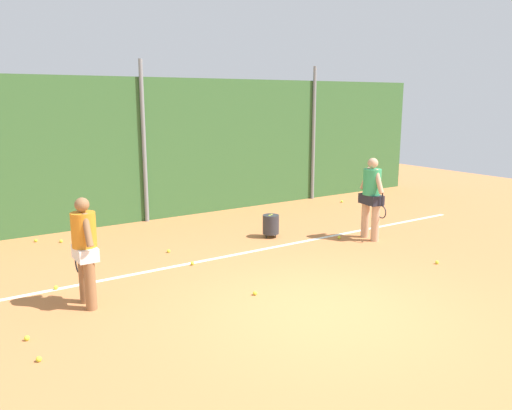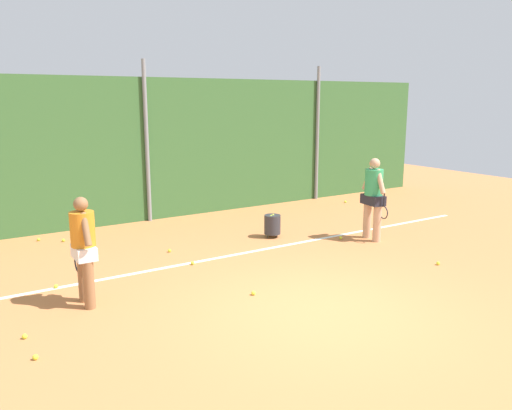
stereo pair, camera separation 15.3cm
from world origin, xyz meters
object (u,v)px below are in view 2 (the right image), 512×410
at_px(tennis_ball_2, 345,202).
at_px(tennis_ball_8, 438,263).
at_px(tennis_ball_10, 253,293).
at_px(tennis_ball_11, 39,240).
at_px(tennis_ball_9, 170,251).
at_px(tennis_ball_3, 56,286).
at_px(tennis_ball_5, 25,336).
at_px(tennis_ball_1, 193,263).
at_px(tennis_ball_4, 341,238).
at_px(ball_hopper, 272,224).
at_px(player_midcourt, 373,195).
at_px(tennis_ball_0, 63,240).
at_px(tennis_ball_6, 35,357).
at_px(player_foreground_near, 83,245).

bearing_deg(tennis_ball_2, tennis_ball_8, -115.45).
xyz_separation_m(tennis_ball_10, tennis_ball_11, (-2.22, 5.12, 0.00)).
bearing_deg(tennis_ball_9, tennis_ball_11, 131.74).
bearing_deg(tennis_ball_3, tennis_ball_5, -113.89).
relative_size(tennis_ball_3, tennis_ball_8, 1.00).
relative_size(tennis_ball_1, tennis_ball_9, 1.00).
distance_m(tennis_ball_1, tennis_ball_4, 3.49).
bearing_deg(tennis_ball_8, tennis_ball_9, 138.25).
xyz_separation_m(ball_hopper, tennis_ball_11, (-4.40, 2.46, -0.26)).
distance_m(tennis_ball_8, tennis_ball_11, 8.19).
bearing_deg(player_midcourt, ball_hopper, -119.89).
distance_m(player_midcourt, ball_hopper, 2.27).
bearing_deg(tennis_ball_0, tennis_ball_4, -30.76).
height_order(tennis_ball_5, tennis_ball_11, same).
relative_size(tennis_ball_5, tennis_ball_11, 1.00).
distance_m(player_midcourt, tennis_ball_8, 2.17).
xyz_separation_m(tennis_ball_9, tennis_ball_11, (-2.04, 2.28, 0.00)).
bearing_deg(tennis_ball_1, tennis_ball_5, -153.62).
height_order(tennis_ball_3, tennis_ball_4, same).
height_order(ball_hopper, tennis_ball_0, ball_hopper).
height_order(player_midcourt, tennis_ball_8, player_midcourt).
distance_m(tennis_ball_4, tennis_ball_6, 6.89).
bearing_deg(tennis_ball_5, tennis_ball_9, 39.21).
xyz_separation_m(tennis_ball_2, tennis_ball_9, (-6.32, -1.80, 0.00)).
xyz_separation_m(tennis_ball_8, tennis_ball_10, (-3.65, 0.59, 0.00)).
bearing_deg(tennis_ball_4, player_midcourt, -34.15).
distance_m(player_foreground_near, tennis_ball_9, 2.90).
xyz_separation_m(tennis_ball_5, tennis_ball_9, (3.07, 2.51, 0.00)).
bearing_deg(tennis_ball_1, tennis_ball_10, -85.66).
xyz_separation_m(tennis_ball_4, tennis_ball_6, (-6.58, -2.04, 0.00)).
distance_m(tennis_ball_0, tennis_ball_4, 5.97).
height_order(player_foreground_near, tennis_ball_3, player_foreground_near).
xyz_separation_m(tennis_ball_0, tennis_ball_3, (-0.74, -2.79, 0.00)).
bearing_deg(tennis_ball_10, tennis_ball_1, 94.34).
height_order(tennis_ball_3, tennis_ball_5, same).
bearing_deg(tennis_ball_1, tennis_ball_3, 177.55).
distance_m(tennis_ball_10, tennis_ball_11, 5.58).
xyz_separation_m(tennis_ball_3, tennis_ball_5, (-0.73, -1.65, 0.00)).
bearing_deg(player_foreground_near, tennis_ball_0, -6.93).
distance_m(player_midcourt, tennis_ball_1, 4.18).
relative_size(tennis_ball_9, tennis_ball_10, 1.00).
bearing_deg(tennis_ball_9, tennis_ball_5, -140.79).
bearing_deg(tennis_ball_3, player_foreground_near, -75.18).
distance_m(ball_hopper, tennis_ball_10, 3.45).
xyz_separation_m(tennis_ball_1, tennis_ball_5, (-3.11, -1.54, 0.00)).
xyz_separation_m(player_midcourt, tennis_ball_2, (2.25, 3.29, -0.96)).
xyz_separation_m(player_foreground_near, tennis_ball_8, (5.93, -1.62, -0.88)).
relative_size(tennis_ball_2, tennis_ball_3, 1.00).
xyz_separation_m(player_foreground_near, tennis_ball_5, (-0.98, -0.70, -0.88)).
height_order(tennis_ball_0, tennis_ball_8, same).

